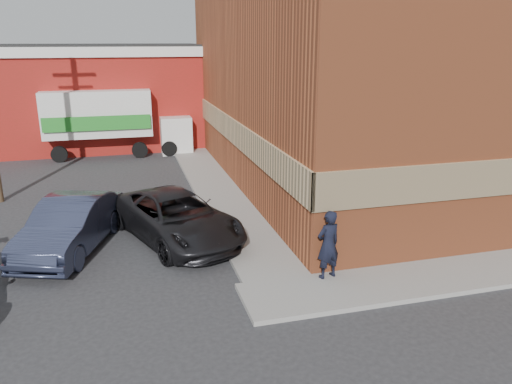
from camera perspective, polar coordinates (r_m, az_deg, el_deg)
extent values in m
plane|color=#28282B|center=(12.59, -0.18, -10.64)|extent=(90.00, 90.00, 0.00)
cube|color=#AB512C|center=(22.86, 15.09, 13.09)|extent=(14.00, 18.00, 9.00)
cube|color=#D9B885|center=(20.55, -2.80, 7.07)|extent=(0.08, 18.16, 1.00)
cube|color=gray|center=(20.89, -5.01, 0.89)|extent=(1.80, 18.00, 0.12)
cube|color=maroon|center=(31.10, -21.20, 9.73)|extent=(16.00, 8.00, 5.00)
cube|color=silver|center=(30.93, -21.76, 14.77)|extent=(16.30, 8.30, 0.50)
cube|color=black|center=(30.93, -21.82, 15.32)|extent=(16.00, 8.00, 0.10)
imported|color=black|center=(12.50, 8.26, -5.96)|extent=(0.73, 0.57, 1.76)
imported|color=#323853|center=(15.25, -20.46, -3.57)|extent=(3.03, 4.90, 1.52)
imported|color=black|center=(15.22, -9.10, -2.86)|extent=(4.09, 5.72, 1.45)
cube|color=silver|center=(27.03, -17.65, 8.62)|extent=(5.34, 2.17, 2.31)
cube|color=#227F25|center=(26.02, -17.67, 7.53)|extent=(5.14, 0.06, 0.71)
cube|color=silver|center=(27.28, -10.12, 6.48)|extent=(1.61, 1.96, 1.95)
cylinder|color=black|center=(26.64, -21.56, 4.03)|extent=(0.80, 0.27, 0.80)
cylinder|color=black|center=(28.37, -21.19, 4.81)|extent=(0.80, 0.27, 0.80)
cylinder|color=black|center=(26.45, -13.14, 4.70)|extent=(0.80, 0.27, 0.80)
cylinder|color=black|center=(28.18, -13.28, 5.43)|extent=(0.80, 0.27, 0.80)
cylinder|color=black|center=(26.52, -9.88, 4.93)|extent=(0.80, 0.27, 0.80)
cylinder|color=black|center=(28.26, -10.22, 5.65)|extent=(0.80, 0.27, 0.80)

